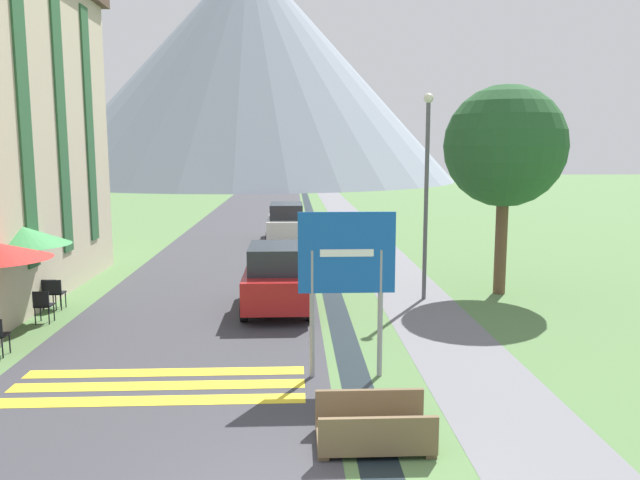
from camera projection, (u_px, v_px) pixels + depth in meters
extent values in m
plane|color=#517542|center=(293.00, 250.00, 27.38)|extent=(160.00, 160.00, 0.00)
cube|color=#38383D|center=(251.00, 223.00, 37.15)|extent=(6.40, 60.00, 0.01)
cube|color=slate|center=(352.00, 223.00, 37.42)|extent=(2.20, 60.00, 0.01)
cube|color=black|center=(312.00, 223.00, 37.31)|extent=(0.60, 60.00, 0.00)
cube|color=yellow|center=(150.00, 401.00, 10.91)|extent=(5.44, 0.44, 0.01)
cube|color=yellow|center=(159.00, 386.00, 11.60)|extent=(5.44, 0.44, 0.01)
cube|color=yellow|center=(166.00, 372.00, 12.29)|extent=(5.44, 0.44, 0.01)
cone|color=gray|center=(250.00, 68.00, 86.73)|extent=(56.86, 56.86, 31.22)
cube|color=#285633|center=(25.00, 118.00, 15.88)|extent=(0.06, 0.70, 7.74)
cube|color=#285633|center=(61.00, 122.00, 18.43)|extent=(0.06, 0.70, 7.74)
cube|color=#285633|center=(89.00, 126.00, 20.97)|extent=(0.06, 0.70, 7.74)
cylinder|color=gray|center=(312.00, 314.00, 11.90)|extent=(0.10, 0.10, 2.49)
cylinder|color=gray|center=(380.00, 314.00, 11.96)|extent=(0.10, 0.10, 2.49)
cube|color=#1451AD|center=(347.00, 253.00, 11.74)|extent=(1.84, 0.05, 1.55)
cube|color=white|center=(347.00, 253.00, 11.71)|extent=(1.01, 0.02, 0.14)
cube|color=brown|center=(373.00, 435.00, 9.29)|extent=(1.70, 1.10, 0.12)
cube|color=brown|center=(378.00, 433.00, 8.75)|extent=(1.70, 0.08, 0.45)
cube|color=brown|center=(369.00, 403.00, 9.76)|extent=(1.70, 0.08, 0.45)
cube|color=brown|center=(322.00, 443.00, 9.28)|extent=(0.16, 0.99, 0.08)
cube|color=brown|center=(424.00, 441.00, 9.34)|extent=(0.16, 0.99, 0.08)
cube|color=#A31919|center=(278.00, 284.00, 17.04)|extent=(1.76, 3.80, 0.84)
cube|color=#23282D|center=(277.00, 258.00, 16.74)|extent=(1.50, 2.09, 0.68)
cylinder|color=black|center=(250.00, 290.00, 18.23)|extent=(0.18, 0.60, 0.60)
cylinder|color=black|center=(308.00, 289.00, 18.30)|extent=(0.18, 0.60, 0.60)
cylinder|color=black|center=(244.00, 310.00, 15.90)|extent=(0.18, 0.60, 0.60)
cylinder|color=black|center=(310.00, 309.00, 15.97)|extent=(0.18, 0.60, 0.60)
cube|color=silver|center=(287.00, 226.00, 29.87)|extent=(1.78, 4.46, 0.84)
cube|color=#23282D|center=(286.00, 211.00, 29.54)|extent=(1.51, 2.45, 0.68)
cylinder|color=black|center=(270.00, 231.00, 31.26)|extent=(0.18, 0.60, 0.60)
cylinder|color=black|center=(304.00, 231.00, 31.34)|extent=(0.18, 0.60, 0.60)
cylinder|color=black|center=(268.00, 239.00, 28.53)|extent=(0.18, 0.60, 0.60)
cylinder|color=black|center=(305.00, 239.00, 28.60)|extent=(0.18, 0.60, 0.60)
cube|color=black|center=(44.00, 305.00, 15.78)|extent=(0.40, 0.40, 0.04)
cube|color=black|center=(41.00, 299.00, 15.57)|extent=(0.40, 0.04, 0.40)
cylinder|color=black|center=(41.00, 312.00, 15.97)|extent=(0.03, 0.03, 0.45)
cylinder|color=black|center=(54.00, 312.00, 15.99)|extent=(0.03, 0.03, 0.45)
cylinder|color=black|center=(35.00, 316.00, 15.64)|extent=(0.03, 0.03, 0.45)
cylinder|color=black|center=(49.00, 316.00, 15.65)|extent=(0.03, 0.03, 0.45)
cylinder|color=black|center=(1.00, 330.00, 14.43)|extent=(0.03, 0.03, 0.45)
cube|color=black|center=(57.00, 293.00, 17.15)|extent=(0.40, 0.40, 0.04)
cube|color=black|center=(54.00, 287.00, 16.94)|extent=(0.40, 0.04, 0.40)
cylinder|color=black|center=(53.00, 299.00, 17.34)|extent=(0.03, 0.03, 0.45)
cylinder|color=black|center=(66.00, 299.00, 17.36)|extent=(0.03, 0.03, 0.45)
cylinder|color=black|center=(49.00, 302.00, 17.01)|extent=(0.03, 0.03, 0.45)
cylinder|color=black|center=(61.00, 302.00, 17.02)|extent=(0.03, 0.03, 0.45)
cube|color=black|center=(51.00, 293.00, 17.19)|extent=(0.40, 0.40, 0.04)
cube|color=black|center=(48.00, 287.00, 16.99)|extent=(0.40, 0.04, 0.40)
cylinder|color=black|center=(48.00, 299.00, 17.39)|extent=(0.03, 0.03, 0.45)
cylinder|color=black|center=(60.00, 299.00, 17.40)|extent=(0.03, 0.03, 0.45)
cylinder|color=black|center=(43.00, 302.00, 17.05)|extent=(0.03, 0.03, 0.45)
cylinder|color=black|center=(56.00, 302.00, 17.06)|extent=(0.03, 0.03, 0.45)
cylinder|color=black|center=(10.00, 343.00, 13.45)|extent=(0.03, 0.03, 0.45)
cylinder|color=black|center=(2.00, 348.00, 13.11)|extent=(0.03, 0.03, 0.45)
cylinder|color=#B7B2A8|center=(24.00, 276.00, 15.99)|extent=(0.06, 0.06, 2.30)
cone|color=#338442|center=(22.00, 235.00, 15.83)|extent=(2.41, 2.41, 0.48)
cylinder|color=#282833|center=(7.00, 320.00, 15.27)|extent=(0.14, 0.14, 0.46)
cylinder|color=gray|center=(1.00, 298.00, 15.19)|extent=(0.32, 0.32, 0.61)
sphere|color=#9E755B|center=(0.00, 282.00, 15.13)|extent=(0.22, 0.22, 0.22)
cylinder|color=#515156|center=(426.00, 203.00, 17.96)|extent=(0.12, 0.12, 5.67)
sphere|color=silver|center=(429.00, 98.00, 17.53)|extent=(0.28, 0.28, 0.28)
cylinder|color=brown|center=(501.00, 246.00, 18.87)|extent=(0.36, 0.36, 2.93)
sphere|color=#235128|center=(505.00, 146.00, 18.44)|extent=(3.61, 3.61, 3.61)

